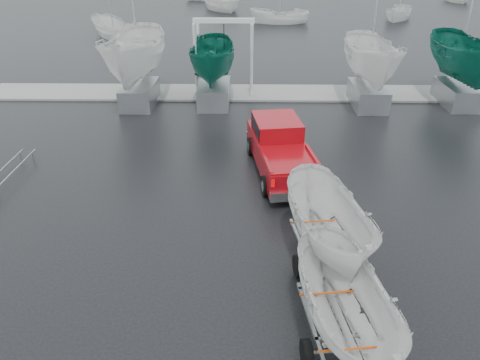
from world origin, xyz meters
TOP-DOWN VIEW (x-y plane):
  - ground_plane at (0.00, 0.00)m, footprint 120.00×120.00m
  - dock at (0.00, 13.00)m, footprint 30.00×3.00m
  - pickup_truck at (1.07, 3.42)m, footprint 2.61×5.63m
  - trailer_hitched at (1.97, -2.70)m, footprint 2.01×3.73m
  - trailer_parked at (1.88, -5.62)m, footprint 1.86×3.72m
  - boat_hoist at (-1.46, 13.00)m, footprint 3.30×2.18m
  - keelboat_0 at (-5.86, 11.00)m, footprint 2.80×3.20m
  - keelboat_1 at (-1.93, 11.20)m, footprint 2.26×3.20m
  - keelboat_2 at (6.15, 11.00)m, footprint 2.46×3.20m
  - keelboat_3 at (10.93, 11.30)m, footprint 2.53×3.20m
  - moored_boat_0 at (-11.99, 29.30)m, footprint 3.65×3.67m
  - moored_boat_1 at (-3.62, 46.35)m, footprint 4.06×4.10m
  - moored_boat_2 at (15.81, 39.33)m, footprint 3.01×3.03m
  - moored_boat_3 at (27.76, 54.74)m, footprint 2.52×2.59m
  - moored_boat_6 at (-5.14, 55.65)m, footprint 3.22×3.15m
  - moored_boat_7 at (3.03, 36.78)m, footprint 2.34×2.28m

SIDE VIEW (x-z plane):
  - ground_plane at x=0.00m, z-range 0.00..0.00m
  - moored_boat_1 at x=-3.62m, z-range -6.00..6.00m
  - moored_boat_6 at x=-5.14m, z-range -5.83..5.84m
  - moored_boat_0 at x=-11.99m, z-range -5.71..5.71m
  - moored_boat_3 at x=27.76m, z-range -5.67..5.68m
  - moored_boat_7 at x=3.03m, z-range -5.50..5.52m
  - moored_boat_2 at x=15.81m, z-range -5.45..5.47m
  - dock at x=0.00m, z-range -0.01..0.11m
  - pickup_truck at x=1.07m, z-range 0.04..1.84m
  - trailer_parked at x=1.88m, z-range 0.21..5.04m
  - boat_hoist at x=-1.46m, z-range 0.61..4.73m
  - trailer_hitched at x=1.97m, z-range 0.21..5.39m
  - keelboat_1 at x=-1.93m, z-range 0.01..7.13m
  - keelboat_2 at x=6.15m, z-range -1.40..9.23m
  - keelboat_3 at x=10.93m, z-range -1.32..9.39m
  - keelboat_0 at x=-5.86m, z-range -1.04..9.94m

